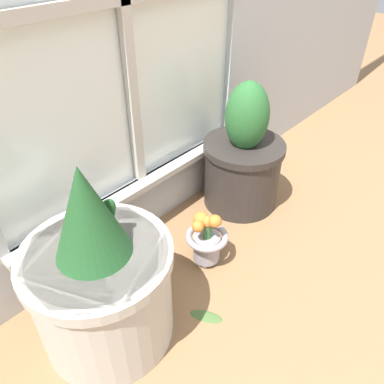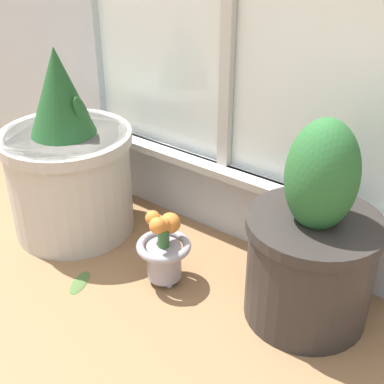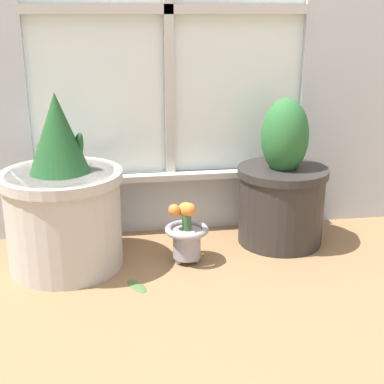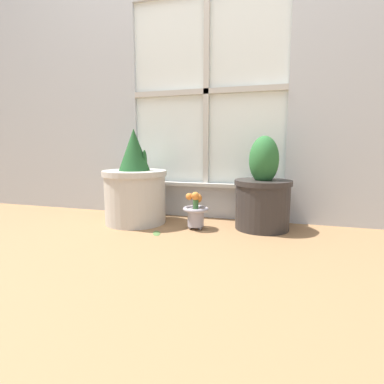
% 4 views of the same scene
% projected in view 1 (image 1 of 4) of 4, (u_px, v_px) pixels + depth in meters
% --- Properties ---
extents(ground_plane, '(10.00, 10.00, 0.00)m').
position_uv_depth(ground_plane, '(241.00, 288.00, 1.31)').
color(ground_plane, olive).
extents(potted_plant_left, '(0.41, 0.41, 0.61)m').
position_uv_depth(potted_plant_left, '(101.00, 279.00, 1.04)').
color(potted_plant_left, '#B7B2A8').
rests_on(potted_plant_left, ground_plane).
extents(potted_plant_right, '(0.34, 0.34, 0.56)m').
position_uv_depth(potted_plant_right, '(243.00, 160.00, 1.59)').
color(potted_plant_right, '#2D2826').
rests_on(potted_plant_right, ground_plane).
extents(flower_vase, '(0.16, 0.16, 0.23)m').
position_uv_depth(flower_vase, '(206.00, 239.00, 1.35)').
color(flower_vase, '#99939E').
rests_on(flower_vase, ground_plane).
extents(fallen_leaf, '(0.09, 0.12, 0.01)m').
position_uv_depth(fallen_leaf, '(206.00, 316.00, 1.22)').
color(fallen_leaf, '#476633').
rests_on(fallen_leaf, ground_plane).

